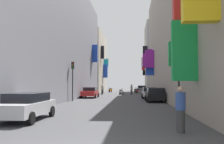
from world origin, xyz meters
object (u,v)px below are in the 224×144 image
(pedestrian_near_left, at_px, (132,90))
(scooter_red, at_px, (137,91))
(scooter_green, at_px, (135,91))
(parked_car_silver, at_px, (26,106))
(scooter_orange, at_px, (110,90))
(traffic_light_near_corner, at_px, (179,68))
(parked_car_grey, at_px, (142,89))
(parked_car_white, at_px, (149,92))
(scooter_white, at_px, (121,92))
(parked_car_black, at_px, (155,94))
(pedestrian_mid_street, at_px, (103,89))
(pedestrian_crossing, at_px, (181,109))
(traffic_light_far_corner, at_px, (73,74))
(pedestrian_near_right, at_px, (102,89))
(parked_car_red, at_px, (90,92))

(pedestrian_near_left, bearing_deg, scooter_red, 80.42)
(scooter_green, bearing_deg, parked_car_silver, -99.20)
(parked_car_silver, height_order, scooter_orange, parked_car_silver)
(traffic_light_near_corner, bearing_deg, parked_car_grey, 91.21)
(parked_car_white, relative_size, scooter_white, 2.49)
(scooter_orange, distance_m, traffic_light_near_corner, 38.24)
(parked_car_black, bearing_deg, pedestrian_mid_street, 111.40)
(pedestrian_mid_street, bearing_deg, pedestrian_crossing, -78.79)
(scooter_white, xyz_separation_m, traffic_light_far_corner, (-4.54, -15.91, 2.40))
(parked_car_silver, distance_m, traffic_light_near_corner, 9.33)
(scooter_red, height_order, traffic_light_near_corner, traffic_light_near_corner)
(scooter_orange, height_order, pedestrian_crossing, pedestrian_crossing)
(parked_car_white, bearing_deg, pedestrian_near_right, 124.34)
(scooter_orange, bearing_deg, traffic_light_near_corner, -78.68)
(parked_car_black, height_order, scooter_green, parked_car_black)
(parked_car_red, bearing_deg, pedestrian_crossing, -72.49)
(parked_car_white, xyz_separation_m, scooter_orange, (-6.78, 21.01, -0.28))
(scooter_red, relative_size, pedestrian_mid_street, 1.18)
(scooter_orange, bearing_deg, scooter_green, -27.81)
(scooter_orange, bearing_deg, traffic_light_far_corner, -93.74)
(pedestrian_near_right, height_order, pedestrian_mid_street, pedestrian_near_right)
(pedestrian_near_left, bearing_deg, parked_car_grey, 80.41)
(scooter_white, distance_m, pedestrian_near_left, 1.78)
(parked_car_silver, relative_size, traffic_light_near_corner, 1.08)
(traffic_light_far_corner, bearing_deg, scooter_white, 74.09)
(scooter_red, distance_m, traffic_light_near_corner, 32.15)
(parked_car_red, relative_size, parked_car_white, 0.97)
(parked_car_black, height_order, pedestrian_mid_street, pedestrian_mid_street)
(parked_car_grey, height_order, parked_car_black, parked_car_grey)
(scooter_white, xyz_separation_m, pedestrian_near_left, (1.72, -0.14, 0.41))
(traffic_light_far_corner, bearing_deg, parked_car_silver, -86.48)
(pedestrian_near_left, relative_size, traffic_light_near_corner, 0.42)
(parked_car_silver, bearing_deg, scooter_green, 80.80)
(scooter_red, relative_size, scooter_orange, 1.04)
(pedestrian_near_right, distance_m, traffic_light_near_corner, 28.38)
(pedestrian_near_left, distance_m, pedestrian_near_right, 5.15)
(pedestrian_mid_street, relative_size, traffic_light_far_corner, 0.38)
(parked_car_red, bearing_deg, scooter_green, 70.54)
(parked_car_grey, xyz_separation_m, parked_car_red, (-7.62, -21.94, -0.03))
(parked_car_black, relative_size, pedestrian_near_left, 2.53)
(scooter_green, bearing_deg, scooter_white, -106.58)
(pedestrian_crossing, height_order, traffic_light_near_corner, traffic_light_near_corner)
(scooter_red, height_order, pedestrian_mid_street, pedestrian_mid_street)
(pedestrian_mid_street, bearing_deg, parked_car_white, -61.26)
(pedestrian_mid_street, bearing_deg, scooter_green, 35.07)
(parked_car_grey, height_order, traffic_light_far_corner, traffic_light_far_corner)
(pedestrian_mid_street, bearing_deg, parked_car_silver, -90.09)
(scooter_orange, distance_m, pedestrian_near_left, 12.15)
(scooter_orange, bearing_deg, parked_car_black, -75.57)
(pedestrian_near_left, height_order, traffic_light_near_corner, traffic_light_near_corner)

